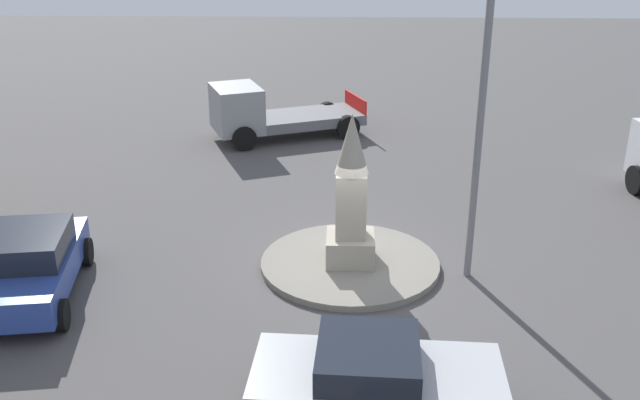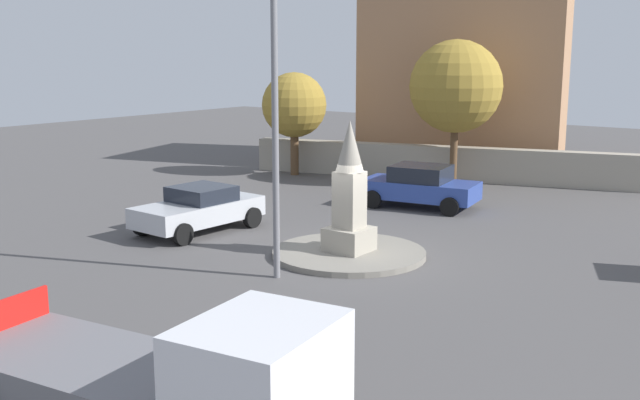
{
  "view_description": "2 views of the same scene",
  "coord_description": "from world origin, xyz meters",
  "px_view_note": "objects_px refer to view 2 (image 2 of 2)",
  "views": [
    {
      "loc": [
        14.8,
        -0.18,
        7.74
      ],
      "look_at": [
        0.14,
        -0.69,
        1.71
      ],
      "focal_mm": 40.35,
      "sensor_mm": 36.0,
      "label": 1
    },
    {
      "loc": [
        -10.9,
        16.06,
        5.39
      ],
      "look_at": [
        0.81,
        0.22,
        1.48
      ],
      "focal_mm": 42.0,
      "sensor_mm": 36.0,
      "label": 2
    }
  ],
  "objects_px": {
    "monument": "(349,195)",
    "car_silver_far_side": "(199,208)",
    "streetlamp": "(275,71)",
    "tree_near_wall": "(456,87)",
    "car_blue_waiting": "(420,186)",
    "corner_building": "(468,66)",
    "truck_white_passing": "(174,379)",
    "tree_mid_cluster": "(294,105)"
  },
  "relations": [
    {
      "from": "truck_white_passing",
      "to": "tree_near_wall",
      "type": "bearing_deg",
      "value": -73.4
    },
    {
      "from": "tree_mid_cluster",
      "to": "monument",
      "type": "bearing_deg",
      "value": 134.52
    },
    {
      "from": "tree_near_wall",
      "to": "tree_mid_cluster",
      "type": "bearing_deg",
      "value": 15.95
    },
    {
      "from": "monument",
      "to": "streetlamp",
      "type": "distance_m",
      "value": 4.22
    },
    {
      "from": "corner_building",
      "to": "tree_near_wall",
      "type": "relative_size",
      "value": 1.6
    },
    {
      "from": "streetlamp",
      "to": "car_silver_far_side",
      "type": "distance_m",
      "value": 6.9
    },
    {
      "from": "tree_near_wall",
      "to": "tree_mid_cluster",
      "type": "height_order",
      "value": "tree_near_wall"
    },
    {
      "from": "streetlamp",
      "to": "corner_building",
      "type": "height_order",
      "value": "corner_building"
    },
    {
      "from": "car_silver_far_side",
      "to": "tree_mid_cluster",
      "type": "xyz_separation_m",
      "value": [
        4.3,
        -10.1,
        2.36
      ]
    },
    {
      "from": "truck_white_passing",
      "to": "tree_near_wall",
      "type": "xyz_separation_m",
      "value": [
        6.31,
        -21.16,
        3.06
      ]
    },
    {
      "from": "monument",
      "to": "car_blue_waiting",
      "type": "xyz_separation_m",
      "value": [
        1.62,
        -6.77,
        -0.9
      ]
    },
    {
      "from": "streetlamp",
      "to": "tree_near_wall",
      "type": "distance_m",
      "value": 14.55
    },
    {
      "from": "streetlamp",
      "to": "truck_white_passing",
      "type": "xyz_separation_m",
      "value": [
        -3.85,
        6.85,
        -4.01
      ]
    },
    {
      "from": "car_blue_waiting",
      "to": "truck_white_passing",
      "type": "distance_m",
      "value": 17.06
    },
    {
      "from": "streetlamp",
      "to": "car_blue_waiting",
      "type": "relative_size",
      "value": 1.94
    },
    {
      "from": "truck_white_passing",
      "to": "corner_building",
      "type": "bearing_deg",
      "value": -72.44
    },
    {
      "from": "monument",
      "to": "corner_building",
      "type": "relative_size",
      "value": 0.37
    },
    {
      "from": "tree_near_wall",
      "to": "streetlamp",
      "type": "bearing_deg",
      "value": 99.74
    },
    {
      "from": "streetlamp",
      "to": "corner_building",
      "type": "distance_m",
      "value": 20.5
    },
    {
      "from": "car_blue_waiting",
      "to": "tree_near_wall",
      "type": "xyz_separation_m",
      "value": [
        1.16,
        -4.9,
        3.23
      ]
    },
    {
      "from": "car_blue_waiting",
      "to": "car_silver_far_side",
      "type": "relative_size",
      "value": 1.03
    },
    {
      "from": "corner_building",
      "to": "streetlamp",
      "type": "bearing_deg",
      "value": 103.07
    },
    {
      "from": "monument",
      "to": "car_blue_waiting",
      "type": "relative_size",
      "value": 0.83
    },
    {
      "from": "car_silver_far_side",
      "to": "tree_mid_cluster",
      "type": "bearing_deg",
      "value": -66.94
    },
    {
      "from": "monument",
      "to": "truck_white_passing",
      "type": "relative_size",
      "value": 0.57
    },
    {
      "from": "monument",
      "to": "car_blue_waiting",
      "type": "distance_m",
      "value": 7.02
    },
    {
      "from": "monument",
      "to": "car_silver_far_side",
      "type": "distance_m",
      "value": 5.36
    },
    {
      "from": "monument",
      "to": "tree_near_wall",
      "type": "distance_m",
      "value": 12.22
    },
    {
      "from": "streetlamp",
      "to": "car_silver_far_side",
      "type": "xyz_separation_m",
      "value": [
        4.95,
        -2.27,
        -4.23
      ]
    },
    {
      "from": "streetlamp",
      "to": "car_silver_far_side",
      "type": "relative_size",
      "value": 2.0
    },
    {
      "from": "streetlamp",
      "to": "tree_near_wall",
      "type": "height_order",
      "value": "streetlamp"
    },
    {
      "from": "corner_building",
      "to": "tree_mid_cluster",
      "type": "xyz_separation_m",
      "value": [
        4.62,
        7.59,
        -1.63
      ]
    },
    {
      "from": "monument",
      "to": "tree_near_wall",
      "type": "bearing_deg",
      "value": -76.62
    },
    {
      "from": "tree_mid_cluster",
      "to": "car_blue_waiting",
      "type": "bearing_deg",
      "value": 159.6
    },
    {
      "from": "monument",
      "to": "tree_mid_cluster",
      "type": "xyz_separation_m",
      "value": [
        9.57,
        -9.73,
        1.41
      ]
    },
    {
      "from": "monument",
      "to": "corner_building",
      "type": "xyz_separation_m",
      "value": [
        4.95,
        -17.32,
        3.04
      ]
    },
    {
      "from": "car_silver_far_side",
      "to": "monument",
      "type": "bearing_deg",
      "value": -175.93
    },
    {
      "from": "monument",
      "to": "car_silver_far_side",
      "type": "bearing_deg",
      "value": 4.07
    },
    {
      "from": "streetlamp",
      "to": "corner_building",
      "type": "xyz_separation_m",
      "value": [
        4.63,
        -19.96,
        -0.25
      ]
    },
    {
      "from": "corner_building",
      "to": "monument",
      "type": "bearing_deg",
      "value": 105.95
    },
    {
      "from": "car_silver_far_side",
      "to": "tree_near_wall",
      "type": "height_order",
      "value": "tree_near_wall"
    },
    {
      "from": "corner_building",
      "to": "tree_near_wall",
      "type": "distance_m",
      "value": 6.1
    }
  ]
}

